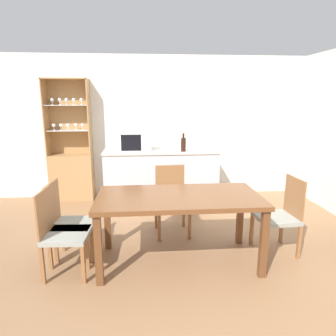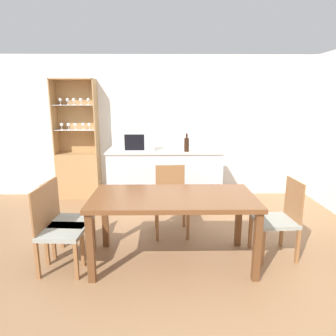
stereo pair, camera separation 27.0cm
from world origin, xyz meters
The scene contains 11 objects.
ground_plane centered at (0.00, 0.00, 0.00)m, with size 18.00×18.00×0.00m, color #936B47.
wall_back centered at (0.00, 2.63, 1.27)m, with size 6.80×0.06×2.55m.
kitchen_counter centered at (-0.16, 1.90, 0.49)m, with size 1.85×0.64×0.98m.
display_cabinet centered at (-1.73, 2.45, 0.61)m, with size 0.75×0.33×2.13m.
dining_table centered at (-0.07, 0.13, 0.69)m, with size 1.76×0.87×0.77m.
dining_chair_head_far centered at (-0.07, 0.90, 0.45)m, with size 0.46×0.46×0.90m.
dining_chair_side_left_near centered at (-1.29, 0.00, 0.45)m, with size 0.46×0.46×0.90m.
dining_chair_side_right_far centered at (1.15, 0.26, 0.45)m, with size 0.46×0.46×0.90m.
dining_chair_side_left_far centered at (-1.29, 0.26, 0.45)m, with size 0.47×0.47×0.90m.
microwave centered at (-0.56, 1.91, 1.12)m, with size 0.48×0.38×0.29m.
wine_bottle centered at (0.19, 1.72, 1.09)m, with size 0.08×0.08×0.29m.
Camera 1 is at (-0.44, -2.92, 1.78)m, focal length 32.00 mm.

